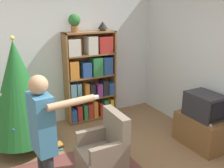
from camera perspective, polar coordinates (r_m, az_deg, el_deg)
The scene contains 11 objects.
wall_back at distance 4.87m, azimuth -13.51°, elevation 5.77°, with size 8.00×0.10×2.60m.
bookshelf at distance 4.97m, azimuth -4.88°, elevation 1.59°, with size 1.02×0.30×1.78m.
tv_stand at distance 4.49m, azimuth 19.73°, elevation -10.02°, with size 0.52×0.83×0.51m.
television at distance 4.30m, azimuth 20.37°, elevation -4.63°, with size 0.42×0.57×0.40m.
game_remote at distance 4.12m, azimuth 21.16°, elevation -8.57°, with size 0.04×0.12×0.02m.
christmas_tree at distance 4.10m, azimuth -20.61°, elevation -1.55°, with size 1.05×1.05×1.84m.
armchair at distance 3.49m, azimuth -1.91°, elevation -16.04°, with size 0.58×0.57×0.92m.
standing_person at distance 2.67m, azimuth -15.26°, elevation -11.84°, with size 0.66×0.47×1.63m.
potted_plant at distance 4.70m, azimuth -8.59°, elevation 13.92°, with size 0.22×0.22×0.33m.
table_lamp at distance 4.92m, azimuth -2.14°, elevation 13.22°, with size 0.20×0.20×0.18m.
book_pile_near_tree at distance 4.28m, azimuth -12.60°, elevation -13.83°, with size 0.24×0.17×0.11m.
Camera 1 is at (-1.19, -2.36, 2.25)m, focal length 40.00 mm.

